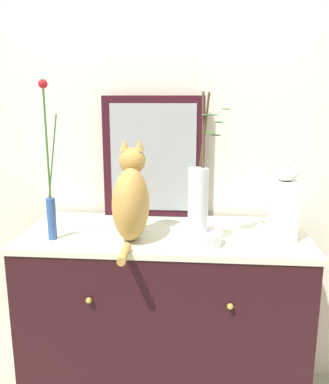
{
  "coord_description": "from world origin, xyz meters",
  "views": [
    {
      "loc": [
        0.14,
        -1.7,
        1.47
      ],
      "look_at": [
        0.0,
        0.0,
        1.07
      ],
      "focal_mm": 38.35,
      "sensor_mm": 36.0,
      "label": 1
    }
  ],
  "objects_px": {
    "mirror_leaning": "(153,158)",
    "vase_slim_green": "(50,192)",
    "cat_sitting": "(131,200)",
    "vase_glass_clear": "(199,195)",
    "jar_lidded_porcelain": "(284,205)",
    "sideboard": "(164,323)",
    "bowl_porcelain": "(197,238)"
  },
  "relations": [
    {
      "from": "vase_glass_clear",
      "to": "jar_lidded_porcelain",
      "type": "distance_m",
      "value": 0.37
    },
    {
      "from": "cat_sitting",
      "to": "jar_lidded_porcelain",
      "type": "xyz_separation_m",
      "value": [
        0.63,
        0.05,
        -0.02
      ]
    },
    {
      "from": "cat_sitting",
      "to": "vase_slim_green",
      "type": "xyz_separation_m",
      "value": [
        -0.33,
        -0.03,
        0.03
      ]
    },
    {
      "from": "bowl_porcelain",
      "to": "vase_glass_clear",
      "type": "xyz_separation_m",
      "value": [
        0.0,
        0.0,
        0.18
      ]
    },
    {
      "from": "bowl_porcelain",
      "to": "sideboard",
      "type": "bearing_deg",
      "value": 136.43
    },
    {
      "from": "vase_slim_green",
      "to": "bowl_porcelain",
      "type": "xyz_separation_m",
      "value": [
        0.6,
        -0.01,
        -0.17
      ]
    },
    {
      "from": "cat_sitting",
      "to": "bowl_porcelain",
      "type": "xyz_separation_m",
      "value": [
        0.27,
        -0.04,
        -0.14
      ]
    },
    {
      "from": "vase_glass_clear",
      "to": "jar_lidded_porcelain",
      "type": "relative_size",
      "value": 1.67
    },
    {
      "from": "vase_slim_green",
      "to": "vase_glass_clear",
      "type": "height_order",
      "value": "vase_slim_green"
    },
    {
      "from": "sideboard",
      "to": "bowl_porcelain",
      "type": "xyz_separation_m",
      "value": [
        0.14,
        -0.14,
        0.47
      ]
    },
    {
      "from": "mirror_leaning",
      "to": "vase_glass_clear",
      "type": "bearing_deg",
      "value": -59.83
    },
    {
      "from": "mirror_leaning",
      "to": "cat_sitting",
      "type": "bearing_deg",
      "value": -99.14
    },
    {
      "from": "bowl_porcelain",
      "to": "jar_lidded_porcelain",
      "type": "relative_size",
      "value": 0.6
    },
    {
      "from": "mirror_leaning",
      "to": "vase_slim_green",
      "type": "relative_size",
      "value": 0.91
    },
    {
      "from": "cat_sitting",
      "to": "bowl_porcelain",
      "type": "bearing_deg",
      "value": -8.0
    },
    {
      "from": "vase_slim_green",
      "to": "vase_glass_clear",
      "type": "distance_m",
      "value": 0.6
    },
    {
      "from": "sideboard",
      "to": "mirror_leaning",
      "type": "distance_m",
      "value": 0.78
    },
    {
      "from": "sideboard",
      "to": "mirror_leaning",
      "type": "height_order",
      "value": "mirror_leaning"
    },
    {
      "from": "jar_lidded_porcelain",
      "to": "vase_slim_green",
      "type": "bearing_deg",
      "value": -174.99
    },
    {
      "from": "vase_glass_clear",
      "to": "mirror_leaning",
      "type": "bearing_deg",
      "value": 120.17
    },
    {
      "from": "vase_slim_green",
      "to": "jar_lidded_porcelain",
      "type": "height_order",
      "value": "vase_slim_green"
    },
    {
      "from": "sideboard",
      "to": "vase_slim_green",
      "type": "bearing_deg",
      "value": -164.31
    },
    {
      "from": "mirror_leaning",
      "to": "jar_lidded_porcelain",
      "type": "height_order",
      "value": "mirror_leaning"
    },
    {
      "from": "vase_slim_green",
      "to": "sideboard",
      "type": "bearing_deg",
      "value": 15.69
    },
    {
      "from": "bowl_porcelain",
      "to": "vase_glass_clear",
      "type": "relative_size",
      "value": 0.36
    },
    {
      "from": "cat_sitting",
      "to": "vase_slim_green",
      "type": "distance_m",
      "value": 0.33
    },
    {
      "from": "sideboard",
      "to": "vase_glass_clear",
      "type": "bearing_deg",
      "value": -42.74
    },
    {
      "from": "sideboard",
      "to": "jar_lidded_porcelain",
      "type": "height_order",
      "value": "jar_lidded_porcelain"
    },
    {
      "from": "mirror_leaning",
      "to": "vase_glass_clear",
      "type": "relative_size",
      "value": 1.07
    },
    {
      "from": "sideboard",
      "to": "bowl_porcelain",
      "type": "bearing_deg",
      "value": -43.57
    },
    {
      "from": "vase_slim_green",
      "to": "vase_glass_clear",
      "type": "relative_size",
      "value": 1.18
    },
    {
      "from": "bowl_porcelain",
      "to": "cat_sitting",
      "type": "bearing_deg",
      "value": 172.0
    }
  ]
}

